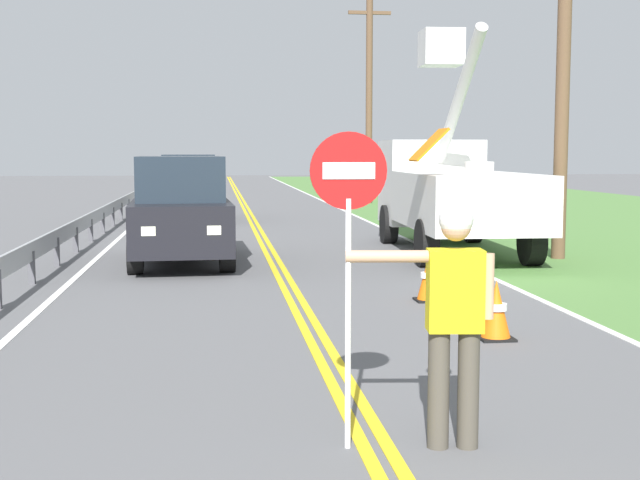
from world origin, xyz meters
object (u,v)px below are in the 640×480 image
object	(u,v)px
utility_bucket_truck	(449,188)
traffic_cone_mid	(429,278)
oncoming_suv_nearest	(181,210)
traffic_cone_lead	(496,311)
oncoming_suv_second	(189,187)
utility_pole_near	(564,31)
stop_sign_paddle	(348,218)
flagger_worker	(453,308)
utility_pole_mid	(369,97)

from	to	relation	value
utility_bucket_truck	traffic_cone_mid	distance (m)	6.63
utility_bucket_truck	oncoming_suv_nearest	world-z (taller)	utility_bucket_truck
utility_bucket_truck	traffic_cone_lead	distance (m)	9.12
oncoming_suv_second	utility_pole_near	world-z (taller)	utility_pole_near
stop_sign_paddle	utility_pole_near	bearing A→B (deg)	60.68
traffic_cone_lead	oncoming_suv_second	bearing A→B (deg)	102.43
utility_bucket_truck	oncoming_suv_second	world-z (taller)	utility_bucket_truck
utility_bucket_truck	oncoming_suv_second	bearing A→B (deg)	121.65
flagger_worker	traffic_cone_mid	distance (m)	6.38
oncoming_suv_nearest	utility_pole_near	size ratio (longest dim) A/B	0.53
flagger_worker	oncoming_suv_nearest	distance (m)	11.26
stop_sign_paddle	utility_pole_near	size ratio (longest dim) A/B	0.26
oncoming_suv_second	utility_pole_mid	xyz separation A→B (m)	(7.33, 8.17, 3.41)
utility_pole_near	traffic_cone_mid	bearing A→B (deg)	-129.93
flagger_worker	oncoming_suv_nearest	world-z (taller)	oncoming_suv_nearest
utility_pole_near	utility_pole_mid	world-z (taller)	utility_pole_near
traffic_cone_mid	utility_pole_near	bearing A→B (deg)	50.07
oncoming_suv_nearest	utility_pole_mid	world-z (taller)	utility_pole_mid
flagger_worker	utility_pole_near	bearing A→B (deg)	64.05
oncoming_suv_nearest	traffic_cone_lead	world-z (taller)	oncoming_suv_nearest
utility_bucket_truck	stop_sign_paddle	bearing A→B (deg)	-108.56
stop_sign_paddle	utility_bucket_truck	size ratio (longest dim) A/B	0.34
stop_sign_paddle	traffic_cone_mid	xyz separation A→B (m)	(2.15, 6.10, -1.37)
utility_pole_near	traffic_cone_lead	distance (m)	9.23
flagger_worker	traffic_cone_lead	world-z (taller)	flagger_worker
oncoming_suv_nearest	traffic_cone_lead	size ratio (longest dim) A/B	6.68
utility_pole_mid	traffic_cone_lead	xyz separation A→B (m)	(-3.26, -26.66, -4.14)
stop_sign_paddle	oncoming_suv_nearest	world-z (taller)	stop_sign_paddle
oncoming_suv_second	utility_pole_mid	bearing A→B (deg)	48.08
traffic_cone_lead	flagger_worker	bearing A→B (deg)	-113.21
oncoming_suv_nearest	utility_pole_mid	distance (m)	20.79
oncoming_suv_second	utility_pole_near	xyz separation A→B (m)	(7.83, -11.21, 3.55)
flagger_worker	traffic_cone_lead	xyz separation A→B (m)	(1.52, 3.55, -0.71)
oncoming_suv_nearest	oncoming_suv_second	xyz separation A→B (m)	(-0.16, 11.04, 0.00)
utility_pole_mid	traffic_cone_lead	size ratio (longest dim) A/B	12.26
stop_sign_paddle	utility_pole_near	world-z (taller)	utility_pole_near
flagger_worker	oncoming_suv_nearest	size ratio (longest dim) A/B	0.39
oncoming_suv_nearest	oncoming_suv_second	size ratio (longest dim) A/B	1.01
utility_bucket_truck	oncoming_suv_nearest	xyz separation A→B (m)	(-5.77, -1.42, -0.34)
oncoming_suv_second	traffic_cone_lead	size ratio (longest dim) A/B	6.63
utility_bucket_truck	oncoming_suv_second	distance (m)	11.31
stop_sign_paddle	utility_pole_near	xyz separation A→B (m)	(6.04, 10.75, 2.90)
utility_pole_near	traffic_cone_lead	size ratio (longest dim) A/B	12.63
traffic_cone_lead	traffic_cone_mid	bearing A→B (deg)	93.04
stop_sign_paddle	oncoming_suv_nearest	bearing A→B (deg)	98.51
utility_bucket_truck	traffic_cone_mid	xyz separation A→B (m)	(-1.99, -6.23, -1.06)
stop_sign_paddle	traffic_cone_mid	distance (m)	6.61
utility_pole_mid	traffic_cone_lead	distance (m)	27.18
utility_pole_mid	traffic_cone_mid	distance (m)	24.61
utility_bucket_truck	utility_pole_near	distance (m)	4.05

